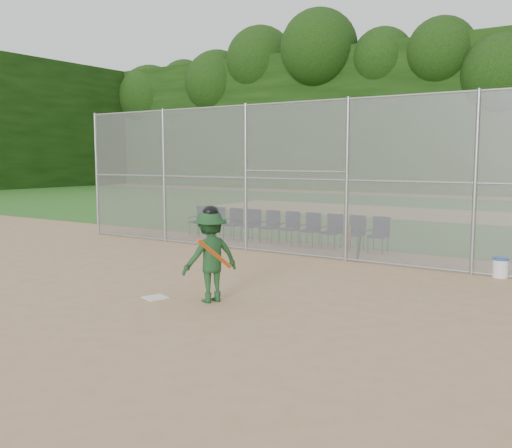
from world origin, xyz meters
The scene contains 19 objects.
ground centered at (0.00, 0.00, 0.00)m, with size 100.00×100.00×0.00m, color tan.
grass_strip centered at (0.00, 18.00, 0.01)m, with size 100.00×100.00×0.00m, color #2B681F.
dirt_patch_far centered at (0.00, 18.00, 0.01)m, with size 24.00×24.00×0.00m, color tan.
backstop_fence centered at (0.00, 5.00, 2.07)m, with size 16.09×0.09×4.00m.
treeline centered at (0.00, 20.00, 5.50)m, with size 81.00×60.00×11.00m.
home_plate centered at (-0.29, -0.38, 0.01)m, with size 0.38×0.38×0.02m, color white.
batter_at_plate centered at (0.71, -0.01, 0.83)m, with size 1.01×1.36×1.72m.
water_cooler centered at (4.59, 5.04, 0.22)m, with size 0.34×0.34×0.43m.
spare_bats centered at (1.11, 5.24, 0.41)m, with size 0.36×0.32×0.83m.
chair_0 centered at (-5.03, 6.62, 0.48)m, with size 0.54×0.52×0.96m, color #0F1438, non-canonical shape.
chair_1 centered at (-4.34, 6.62, 0.48)m, with size 0.54×0.52×0.96m, color #0F1438, non-canonical shape.
chair_2 centered at (-3.65, 6.62, 0.48)m, with size 0.54×0.52×0.96m, color #0F1438, non-canonical shape.
chair_3 centered at (-2.95, 6.62, 0.48)m, with size 0.54×0.52×0.96m, color #0F1438, non-canonical shape.
chair_4 centered at (-2.26, 6.62, 0.48)m, with size 0.54×0.52×0.96m, color #0F1438, non-canonical shape.
chair_5 centered at (-1.57, 6.62, 0.48)m, with size 0.54×0.52×0.96m, color #0F1438, non-canonical shape.
chair_6 centered at (-0.88, 6.62, 0.48)m, with size 0.54×0.52×0.96m, color #0F1438, non-canonical shape.
chair_7 centered at (-0.19, 6.62, 0.48)m, with size 0.54×0.52×0.96m, color #0F1438, non-canonical shape.
chair_8 centered at (0.50, 6.62, 0.48)m, with size 0.54×0.52×0.96m, color #0F1438, non-canonical shape.
chair_9 centered at (1.20, 6.62, 0.48)m, with size 0.54×0.52×0.96m, color #0F1438, non-canonical shape.
Camera 1 is at (6.87, -7.81, 2.53)m, focal length 40.00 mm.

